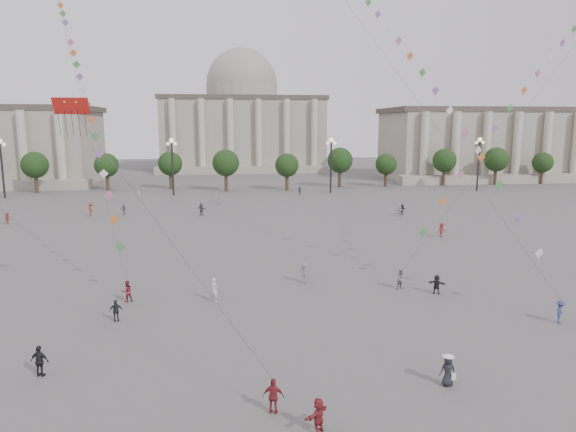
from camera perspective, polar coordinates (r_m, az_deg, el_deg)
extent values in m
plane|color=#4E4C49|center=(30.70, 3.22, -14.91)|extent=(360.00, 360.00, 0.00)
cube|color=gray|center=(146.28, 26.55, 7.04)|extent=(80.00, 22.00, 16.00)
cube|color=#483F35|center=(146.24, 26.82, 10.40)|extent=(81.60, 22.44, 1.20)
cube|color=gray|center=(136.02, 29.31, 3.71)|extent=(84.00, 4.00, 2.00)
cube|color=gray|center=(157.51, -5.06, 8.91)|extent=(46.00, 30.00, 20.00)
cube|color=#483F35|center=(157.67, -5.12, 12.77)|extent=(46.92, 30.60, 1.20)
cube|color=gray|center=(141.00, -4.78, 5.13)|extent=(48.30, 4.00, 2.00)
cylinder|color=gray|center=(157.77, -5.13, 13.46)|extent=(21.00, 21.00, 5.00)
sphere|color=gray|center=(157.94, -5.14, 14.36)|extent=(21.00, 21.00, 21.00)
cylinder|color=#3A2C1D|center=(112.28, -26.07, 3.29)|extent=(0.70, 0.70, 3.52)
sphere|color=black|center=(111.98, -26.22, 5.16)|extent=(5.12, 5.12, 5.12)
cylinder|color=#3A2C1D|center=(108.92, -20.10, 3.52)|extent=(0.70, 0.70, 3.52)
sphere|color=black|center=(108.60, -20.21, 5.45)|extent=(5.12, 5.12, 5.12)
cylinder|color=#3A2C1D|center=(106.79, -13.81, 3.73)|extent=(0.70, 0.70, 3.52)
sphere|color=black|center=(106.47, -13.89, 5.69)|extent=(5.12, 5.12, 5.12)
cylinder|color=#3A2C1D|center=(106.00, -7.34, 3.89)|extent=(0.70, 0.70, 3.52)
sphere|color=black|center=(105.67, -7.39, 5.87)|extent=(5.12, 5.12, 5.12)
cylinder|color=#3A2C1D|center=(106.56, -0.86, 4.00)|extent=(0.70, 0.70, 3.52)
sphere|color=black|center=(106.23, -0.87, 5.97)|extent=(5.12, 5.12, 5.12)
cylinder|color=#3A2C1D|center=(108.45, 5.47, 4.06)|extent=(0.70, 0.70, 3.52)
sphere|color=black|center=(108.13, 5.50, 6.00)|extent=(5.12, 5.12, 5.12)
cylinder|color=#3A2C1D|center=(111.60, 11.52, 4.07)|extent=(0.70, 0.70, 3.52)
sphere|color=black|center=(111.30, 11.58, 5.96)|extent=(5.12, 5.12, 5.12)
cylinder|color=#3A2C1D|center=(115.92, 17.17, 4.04)|extent=(0.70, 0.70, 3.52)
sphere|color=black|center=(115.63, 17.27, 5.86)|extent=(5.12, 5.12, 5.12)
cylinder|color=#3A2C1D|center=(121.28, 22.38, 3.98)|extent=(0.70, 0.70, 3.52)
sphere|color=black|center=(121.00, 22.49, 5.71)|extent=(5.12, 5.12, 5.12)
cylinder|color=#3A2C1D|center=(127.54, 27.10, 3.90)|extent=(0.70, 0.70, 3.52)
sphere|color=black|center=(127.27, 27.24, 5.54)|extent=(5.12, 5.12, 5.12)
cylinder|color=#262628|center=(105.62, -29.16, 4.45)|extent=(0.36, 0.36, 10.00)
sphere|color=#FFE5B2|center=(105.35, -29.40, 7.26)|extent=(0.90, 0.90, 0.90)
sphere|color=#FFE5B2|center=(105.11, -29.01, 6.96)|extent=(0.60, 0.60, 0.60)
cylinder|color=#262628|center=(98.24, -12.70, 5.14)|extent=(0.36, 0.36, 10.00)
sphere|color=#FFE5B2|center=(97.96, -12.82, 8.18)|extent=(0.90, 0.90, 0.90)
sphere|color=#FFE5B2|center=(98.05, -13.21, 7.81)|extent=(0.60, 0.60, 0.60)
sphere|color=#FFE5B2|center=(97.91, -12.39, 7.84)|extent=(0.60, 0.60, 0.60)
cylinder|color=#262628|center=(99.74, 4.78, 5.42)|extent=(0.36, 0.36, 10.00)
sphere|color=#FFE5B2|center=(99.46, 4.83, 8.41)|extent=(0.90, 0.90, 0.90)
sphere|color=#FFE5B2|center=(99.34, 4.42, 8.07)|extent=(0.60, 0.60, 0.60)
sphere|color=#FFE5B2|center=(99.62, 5.22, 8.06)|extent=(0.60, 0.60, 0.60)
cylinder|color=#262628|center=(109.75, 20.39, 5.25)|extent=(0.36, 0.36, 10.00)
sphere|color=#FFE5B2|center=(109.49, 20.55, 7.96)|extent=(0.90, 0.90, 0.90)
sphere|color=#FFE5B2|center=(109.19, 20.20, 7.66)|extent=(0.60, 0.60, 0.60)
sphere|color=#FFE5B2|center=(109.83, 20.86, 7.63)|extent=(0.60, 0.60, 0.60)
imported|color=#334C74|center=(97.13, 1.30, 2.85)|extent=(1.00, 0.89, 1.63)
imported|color=maroon|center=(77.61, -28.71, -0.23)|extent=(0.99, 1.16, 1.56)
imported|color=black|center=(41.86, 16.20, -7.30)|extent=(1.42, 1.13, 1.51)
imported|color=silver|center=(85.91, -7.85, 1.85)|extent=(1.17, 1.68, 1.74)
imported|color=slate|center=(42.89, 1.80, -6.34)|extent=(1.18, 0.77, 1.71)
imported|color=#B1B1AC|center=(75.57, 12.34, 0.53)|extent=(1.49, 0.97, 1.54)
imported|color=maroon|center=(62.73, 16.70, -1.51)|extent=(1.23, 0.91, 1.71)
imported|color=black|center=(77.46, 12.58, 0.74)|extent=(1.31, 1.32, 1.52)
imported|color=#B4B5B1|center=(94.61, -16.20, 2.28)|extent=(0.51, 0.68, 1.70)
imported|color=#58585C|center=(75.81, -9.59, 0.78)|extent=(1.57, 1.67, 1.88)
imported|color=silver|center=(38.84, -8.21, -8.11)|extent=(0.79, 0.78, 1.83)
imported|color=#5A5A5E|center=(78.83, -17.80, 0.67)|extent=(0.94, 0.43, 1.57)
imported|color=brown|center=(79.56, -21.06, 0.70)|extent=(1.29, 1.44, 1.94)
imported|color=maroon|center=(24.64, -1.61, -19.38)|extent=(1.05, 0.65, 1.67)
imported|color=black|center=(30.59, -25.86, -14.31)|extent=(1.06, 0.65, 1.68)
imported|color=maroon|center=(23.40, 3.38, -21.27)|extent=(1.38, 1.32, 1.57)
imported|color=#222428|center=(36.61, -18.55, -9.95)|extent=(0.91, 0.45, 1.50)
imported|color=maroon|center=(40.28, -17.45, -7.98)|extent=(0.98, 0.91, 1.61)
imported|color=navy|center=(38.93, 28.01, -9.39)|extent=(1.10, 1.13, 1.55)
imported|color=slate|center=(42.35, 12.47, -6.87)|extent=(0.94, 0.84, 1.60)
imported|color=black|center=(28.06, 17.32, -16.09)|extent=(0.78, 0.51, 1.59)
cone|color=white|center=(27.71, 17.42, -14.56)|extent=(0.52, 0.52, 0.14)
cylinder|color=white|center=(27.74, 17.41, -14.67)|extent=(0.60, 0.60, 0.02)
cube|color=white|center=(28.14, 17.91, -16.60)|extent=(0.22, 0.10, 0.35)
cube|color=red|center=(35.56, -22.97, 11.20)|extent=(2.21, 0.55, 1.02)
cube|color=#1A903C|center=(35.62, -23.57, 11.56)|extent=(0.35, 0.20, 0.34)
cube|color=#2053B1|center=(35.43, -22.47, 11.65)|extent=(0.35, 0.20, 0.34)
sphere|color=gold|center=(35.59, -23.59, 11.56)|extent=(0.20, 0.20, 0.20)
sphere|color=gold|center=(35.40, -22.48, 11.65)|extent=(0.20, 0.20, 0.20)
cylinder|color=#3F3F3F|center=(28.51, -14.49, -0.52)|extent=(0.02, 0.02, 21.32)
cylinder|color=#3F3F3F|center=(61.64, -22.75, 15.09)|extent=(0.02, 0.02, 58.26)
cube|color=#429044|center=(41.26, -18.17, -3.29)|extent=(0.76, 0.25, 0.76)
cube|color=#CF6F30|center=(42.69, -18.76, -0.36)|extent=(0.76, 0.25, 0.76)
cube|color=#C2668F|center=(44.24, -19.30, 2.19)|extent=(0.76, 0.25, 0.76)
cube|color=white|center=(45.89, -19.80, 4.45)|extent=(0.76, 0.25, 0.76)
cube|color=#9E5BB6|center=(47.61, -20.26, 6.49)|extent=(0.76, 0.25, 0.76)
cube|color=#429044|center=(49.39, -20.69, 8.32)|extent=(0.76, 0.25, 0.76)
cube|color=#CF6F30|center=(51.22, -21.09, 9.99)|extent=(0.76, 0.25, 0.76)
cube|color=#C2668F|center=(53.09, -21.46, 11.50)|extent=(0.76, 0.25, 0.76)
cube|color=white|center=(54.99, -21.81, 12.88)|extent=(0.76, 0.25, 0.76)
cube|color=#9E5BB6|center=(56.93, -22.14, 14.15)|extent=(0.76, 0.25, 0.76)
cube|color=#429044|center=(58.89, -22.45, 15.31)|extent=(0.76, 0.25, 0.76)
cube|color=#CF6F30|center=(60.87, -22.74, 16.37)|extent=(0.76, 0.25, 0.76)
cube|color=#C2668F|center=(62.87, -23.01, 17.36)|extent=(0.76, 0.25, 0.76)
cube|color=white|center=(64.88, -23.27, 18.27)|extent=(0.76, 0.25, 0.76)
cube|color=#9E5BB6|center=(66.92, -23.51, 19.11)|extent=(0.76, 0.25, 0.76)
cube|color=#429044|center=(68.96, -23.74, 19.89)|extent=(0.76, 0.25, 0.76)
cube|color=#CF6F30|center=(71.01, -23.96, 20.62)|extent=(0.76, 0.25, 0.76)
cylinder|color=#3F3F3F|center=(65.21, 6.53, 22.54)|extent=(0.02, 0.02, 83.48)
cube|color=white|center=(39.38, 26.15, -3.74)|extent=(0.76, 0.25, 0.76)
cube|color=#9E5BB6|center=(40.42, 24.24, -0.04)|extent=(0.76, 0.25, 0.76)
cube|color=#429044|center=(41.68, 22.42, 3.22)|extent=(0.76, 0.25, 0.76)
cube|color=#CF6F30|center=(43.11, 20.70, 6.14)|extent=(0.76, 0.25, 0.76)
cube|color=#C2668F|center=(44.68, 19.07, 8.76)|extent=(0.76, 0.25, 0.76)
cube|color=white|center=(46.37, 17.53, 11.12)|extent=(0.76, 0.25, 0.76)
cube|color=#9E5BB6|center=(48.17, 16.08, 13.26)|extent=(0.76, 0.25, 0.76)
cube|color=#429044|center=(50.04, 14.71, 15.18)|extent=(0.76, 0.25, 0.76)
cube|color=#CF6F30|center=(51.99, 13.42, 16.92)|extent=(0.76, 0.25, 0.76)
cube|color=#C2668F|center=(54.01, 12.20, 18.50)|extent=(0.76, 0.25, 0.76)
cube|color=white|center=(56.08, 11.04, 19.93)|extent=(0.76, 0.25, 0.76)
cube|color=#9E5BB6|center=(58.19, 9.95, 21.22)|extent=(0.76, 0.25, 0.76)
cube|color=#429044|center=(60.34, 8.92, 22.40)|extent=(0.76, 0.25, 0.76)
cylinder|color=#3F3F3F|center=(65.56, 28.57, 15.39)|extent=(0.02, 0.02, 67.35)
cube|color=#429044|center=(43.59, 14.75, -1.68)|extent=(0.76, 0.25, 0.76)
cube|color=#CF6F30|center=(45.40, 16.79, 1.60)|extent=(0.76, 0.25, 0.76)
cube|color=#C2668F|center=(47.40, 18.66, 4.41)|extent=(0.76, 0.25, 0.76)
cube|color=white|center=(49.57, 20.38, 6.86)|extent=(0.76, 0.25, 0.76)
cube|color=#9E5BB6|center=(51.85, 21.96, 9.01)|extent=(0.76, 0.25, 0.76)
cube|color=#429044|center=(54.24, 23.41, 10.91)|extent=(0.76, 0.25, 0.76)
cube|color=#CF6F30|center=(56.71, 24.75, 12.59)|extent=(0.76, 0.25, 0.76)
cube|color=#C2668F|center=(59.25, 26.00, 14.09)|extent=(0.76, 0.25, 0.76)
cube|color=white|center=(61.85, 27.15, 15.43)|extent=(0.76, 0.25, 0.76)
cube|color=#9E5BB6|center=(64.49, 28.22, 16.62)|extent=(0.76, 0.25, 0.76)
cube|color=#429044|center=(67.18, 29.21, 17.70)|extent=(0.76, 0.25, 0.76)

